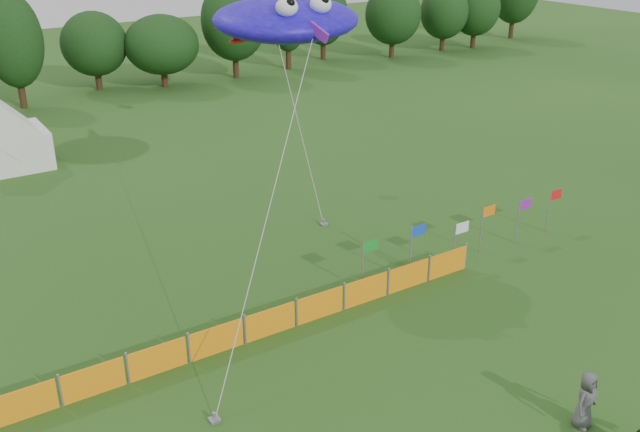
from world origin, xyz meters
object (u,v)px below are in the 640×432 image
tent_right (0,138)px  stingray_kite (282,18)px  spectator_e (586,400)px  barrier_fence (270,322)px

tent_right → stingray_kite: 20.43m
spectator_e → stingray_kite: stingray_kite is taller
tent_right → barrier_fence: bearing=-79.4°
barrier_fence → spectator_e: 10.17m
barrier_fence → tent_right: bearing=100.6°
barrier_fence → stingray_kite: 11.41m
spectator_e → barrier_fence: bearing=107.9°
spectator_e → stingray_kite: (-1.11, 14.52, 8.63)m
barrier_fence → spectator_e: bearing=-59.8°
barrier_fence → stingray_kite: size_ratio=1.11×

